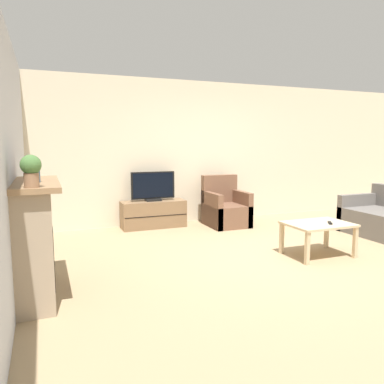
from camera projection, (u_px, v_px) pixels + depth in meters
The scene contains 14 objects.
ground_plane at pixel (273, 256), 5.10m from camera, with size 24.00×24.00×0.00m, color #9E8460.
wall_back at pixel (200, 152), 7.29m from camera, with size 12.00×0.06×2.70m.
wall_left at pixel (10, 161), 3.76m from camera, with size 0.06×12.00×2.70m.
fireplace at pixel (35, 238), 3.71m from camera, with size 0.45×1.30×1.15m.
mantel_vase_left at pixel (32, 172), 3.27m from camera, with size 0.09×0.09×0.25m.
mantel_vase_centre_left at pixel (33, 173), 3.55m from camera, with size 0.13×0.13×0.20m.
mantel_vase_right at pixel (34, 168), 3.99m from camera, with size 0.10×0.10×0.24m.
mantel_clock at pixel (33, 173), 3.76m from camera, with size 0.08×0.11×0.15m.
potted_plant at pixel (31, 169), 3.12m from camera, with size 0.17×0.17×0.28m.
tv_stand at pixel (153, 214), 6.80m from camera, with size 1.16×0.41×0.49m.
tv at pixel (153, 187), 6.74m from camera, with size 0.80×0.18×0.53m.
armchair at pixel (225, 210), 6.97m from camera, with size 0.70×0.76×0.93m.
coffee_table at pixel (318, 227), 5.07m from camera, with size 0.86×0.63×0.45m.
remote at pixel (330, 223), 5.02m from camera, with size 0.12×0.15×0.02m.
Camera 1 is at (-2.86, -4.18, 1.52)m, focal length 35.00 mm.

